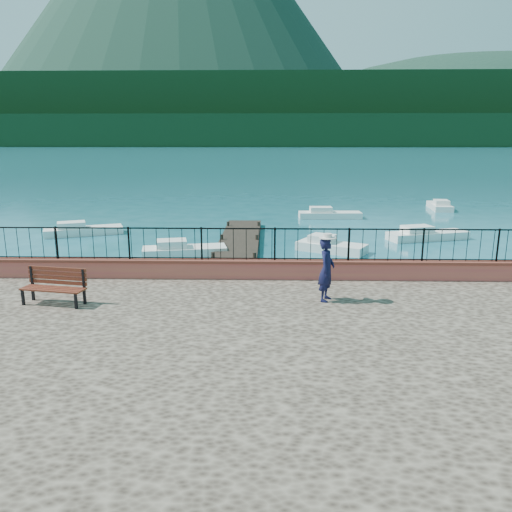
# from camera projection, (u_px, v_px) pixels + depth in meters

# --- Properties ---
(ground) EXTENTS (2000.00, 2000.00, 0.00)m
(ground) POSITION_uv_depth(u_px,v_px,m) (288.00, 370.00, 11.83)
(ground) COLOR #19596B
(ground) RESTS_ON ground
(parapet) EXTENTS (28.00, 0.46, 0.58)m
(parapet) POSITION_uv_depth(u_px,v_px,m) (285.00, 269.00, 15.08)
(parapet) COLOR #B15A40
(parapet) RESTS_ON promenade
(railing) EXTENTS (27.00, 0.05, 0.95)m
(railing) POSITION_uv_depth(u_px,v_px,m) (285.00, 244.00, 14.90)
(railing) COLOR black
(railing) RESTS_ON parapet
(dock) EXTENTS (2.00, 16.00, 0.30)m
(dock) POSITION_uv_depth(u_px,v_px,m) (237.00, 251.00, 23.51)
(dock) COLOR #2D231C
(dock) RESTS_ON ground
(far_forest) EXTENTS (900.00, 60.00, 18.00)m
(far_forest) POSITION_uv_depth(u_px,v_px,m) (271.00, 131.00, 301.43)
(far_forest) COLOR black
(far_forest) RESTS_ON ground
(foothills) EXTENTS (900.00, 120.00, 44.00)m
(foothills) POSITION_uv_depth(u_px,v_px,m) (271.00, 113.00, 356.75)
(foothills) COLOR black
(foothills) RESTS_ON ground
(companion_hill) EXTENTS (448.00, 384.00, 180.00)m
(companion_hill) POSITION_uv_depth(u_px,v_px,m) (469.00, 142.00, 550.56)
(companion_hill) COLOR #142D23
(companion_hill) RESTS_ON ground
(park_bench) EXTENTS (1.72, 0.83, 0.92)m
(park_bench) POSITION_uv_depth(u_px,v_px,m) (54.00, 293.00, 12.77)
(park_bench) COLOR black
(park_bench) RESTS_ON promenade
(person) EXTENTS (0.58, 0.71, 1.67)m
(person) POSITION_uv_depth(u_px,v_px,m) (327.00, 270.00, 12.92)
(person) COLOR black
(person) RESTS_ON promenade
(hat) EXTENTS (0.44, 0.44, 0.12)m
(hat) POSITION_uv_depth(u_px,v_px,m) (328.00, 236.00, 12.71)
(hat) COLOR silver
(hat) RESTS_ON person
(boat_0) EXTENTS (4.02, 2.06, 0.80)m
(boat_0) POSITION_uv_depth(u_px,v_px,m) (185.00, 247.00, 23.11)
(boat_0) COLOR white
(boat_0) RESTS_ON ground
(boat_1) EXTENTS (3.50, 2.73, 0.80)m
(boat_1) POSITION_uv_depth(u_px,v_px,m) (332.00, 243.00, 23.97)
(boat_1) COLOR white
(boat_1) RESTS_ON ground
(boat_2) EXTENTS (4.54, 2.47, 0.80)m
(boat_2) POSITION_uv_depth(u_px,v_px,m) (428.00, 232.00, 26.80)
(boat_2) COLOR white
(boat_2) RESTS_ON ground
(boat_3) EXTENTS (4.39, 2.78, 0.80)m
(boat_3) POSITION_uv_depth(u_px,v_px,m) (84.00, 228.00, 28.11)
(boat_3) COLOR white
(boat_3) RESTS_ON ground
(boat_4) EXTENTS (4.23, 1.42, 0.80)m
(boat_4) POSITION_uv_depth(u_px,v_px,m) (330.00, 212.00, 33.89)
(boat_4) COLOR silver
(boat_4) RESTS_ON ground
(boat_5) EXTENTS (1.74, 3.88, 0.80)m
(boat_5) POSITION_uv_depth(u_px,v_px,m) (440.00, 204.00, 38.13)
(boat_5) COLOR silver
(boat_5) RESTS_ON ground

